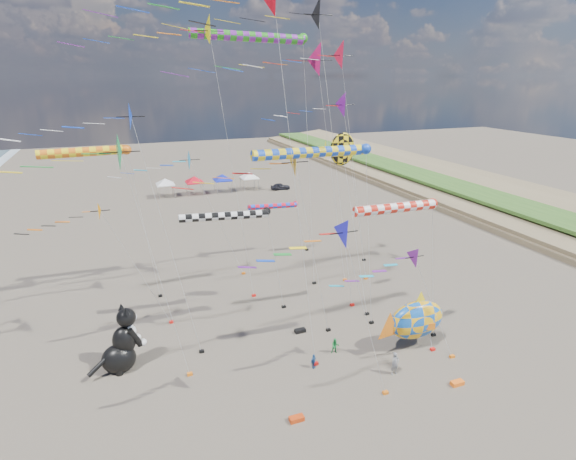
# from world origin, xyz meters

# --- Properties ---
(ground) EXTENTS (260.00, 260.00, 0.00)m
(ground) POSITION_xyz_m (0.00, 0.00, 0.00)
(ground) COLOR brown
(ground) RESTS_ON ground
(delta_kite_0) EXTENTS (12.61, 2.47, 24.46)m
(delta_kite_0) POSITION_xyz_m (-6.41, 19.00, 22.92)
(delta_kite_0) COLOR #FFE806
(delta_kite_0) RESTS_ON ground
(delta_kite_1) EXTENTS (10.93, 2.24, 15.41)m
(delta_kite_1) POSITION_xyz_m (-2.50, 10.91, 13.98)
(delta_kite_1) COLOR #F1A60C
(delta_kite_1) RESTS_ON ground
(delta_kite_3) EXTENTS (15.76, 3.15, 22.88)m
(delta_kite_3) POSITION_xyz_m (3.07, 18.99, 21.07)
(delta_kite_3) COLOR #CC145F
(delta_kite_3) RESTS_ON ground
(delta_kite_4) EXTENTS (8.93, 1.61, 9.37)m
(delta_kite_4) POSITION_xyz_m (4.11, 4.25, 8.15)
(delta_kite_4) COLOR #711B86
(delta_kite_4) RESTS_ON ground
(delta_kite_5) EXTENTS (9.08, 1.89, 12.81)m
(delta_kite_5) POSITION_xyz_m (-2.66, 2.56, 11.53)
(delta_kite_5) COLOR #1C19D9
(delta_kite_5) RESTS_ON ground
(delta_kite_6) EXTENTS (13.22, 2.57, 25.49)m
(delta_kite_6) POSITION_xyz_m (1.41, 14.00, 23.91)
(delta_kite_6) COLOR black
(delta_kite_6) RESTS_ON ground
(delta_kite_7) EXTENTS (11.00, 2.10, 13.73)m
(delta_kite_7) POSITION_xyz_m (-7.15, 24.27, 12.37)
(delta_kite_7) COLOR #1396DA
(delta_kite_7) RESTS_ON ground
(delta_kite_8) EXTENTS (13.73, 2.62, 22.93)m
(delta_kite_8) POSITION_xyz_m (4.30, 18.56, 21.35)
(delta_kite_8) COLOR red
(delta_kite_8) RESTS_ON ground
(delta_kite_9) EXTENTS (8.74, 1.52, 11.36)m
(delta_kite_9) POSITION_xyz_m (-15.05, 16.82, 10.16)
(delta_kite_9) COLOR orange
(delta_kite_9) RESTS_ON ground
(delta_kite_10) EXTENTS (11.73, 2.44, 17.12)m
(delta_kite_10) POSITION_xyz_m (-13.93, 9.15, 15.61)
(delta_kite_10) COLOR #149149
(delta_kite_10) RESTS_ON ground
(delta_kite_11) EXTENTS (10.07, 1.95, 18.52)m
(delta_kite_11) POSITION_xyz_m (-12.99, 11.59, 17.18)
(delta_kite_11) COLOR blue
(delta_kite_11) RESTS_ON ground
(delta_kite_12) EXTENTS (11.61, 2.78, 18.74)m
(delta_kite_12) POSITION_xyz_m (7.63, 22.92, 17.13)
(delta_kite_12) COLOR #791495
(delta_kite_12) RESTS_ON ground
(windsock_0) EXTENTS (8.44, 0.81, 14.46)m
(windsock_0) POSITION_xyz_m (-15.44, 22.12, 13.98)
(windsock_0) COLOR orange
(windsock_0) RESTS_ON ground
(windsock_1) EXTENTS (8.83, 0.70, 9.63)m
(windsock_1) POSITION_xyz_m (-5.43, 15.91, 9.22)
(windsock_1) COLOR black
(windsock_1) RESTS_ON ground
(windsock_2) EXTENTS (11.16, 0.82, 23.30)m
(windsock_2) POSITION_xyz_m (-1.92, 19.42, 22.80)
(windsock_2) COLOR #228C19
(windsock_2) RESTS_ON ground
(windsock_3) EXTENTS (7.94, 0.75, 11.63)m
(windsock_3) POSITION_xyz_m (4.71, 7.21, 11.19)
(windsock_3) COLOR red
(windsock_3) RESTS_ON ground
(windsock_4) EXTENTS (10.44, 0.78, 15.25)m
(windsock_4) POSITION_xyz_m (-0.20, 10.65, 14.80)
(windsock_4) COLOR blue
(windsock_4) RESTS_ON ground
(windsock_5) EXTENTS (7.32, 0.62, 6.31)m
(windsock_5) POSITION_xyz_m (2.83, 28.14, 5.95)
(windsock_5) COLOR red
(windsock_5) RESTS_ON ground
(angelfish_kite) EXTENTS (3.74, 3.02, 15.69)m
(angelfish_kite) POSITION_xyz_m (3.46, 14.07, 14.25)
(angelfish_kite) COLOR yellow
(angelfish_kite) RESTS_ON ground
(cat_inflatable) EXTENTS (4.00, 3.00, 4.84)m
(cat_inflatable) POSITION_xyz_m (-14.58, 11.64, 2.42)
(cat_inflatable) COLOR black
(cat_inflatable) RESTS_ON ground
(fish_inflatable) EXTENTS (6.21, 2.41, 4.69)m
(fish_inflatable) POSITION_xyz_m (6.52, 6.54, 2.34)
(fish_inflatable) COLOR blue
(fish_inflatable) RESTS_ON ground
(person_adult) EXTENTS (0.68, 0.50, 1.73)m
(person_adult) POSITION_xyz_m (3.19, 4.13, 0.86)
(person_adult) COLOR slate
(person_adult) RESTS_ON ground
(child_green) EXTENTS (0.70, 0.61, 1.23)m
(child_green) POSITION_xyz_m (0.44, 7.92, 0.62)
(child_green) COLOR #1A8338
(child_green) RESTS_ON ground
(child_blue) EXTENTS (0.69, 0.58, 1.11)m
(child_blue) POSITION_xyz_m (-1.84, 6.83, 0.55)
(child_blue) COLOR #245292
(child_blue) RESTS_ON ground
(kite_bag_0) EXTENTS (0.90, 0.44, 0.30)m
(kite_bag_0) POSITION_xyz_m (-4.94, 2.39, 0.15)
(kite_bag_0) COLOR red
(kite_bag_0) RESTS_ON ground
(kite_bag_1) EXTENTS (0.90, 0.44, 0.30)m
(kite_bag_1) POSITION_xyz_m (6.52, 1.59, 0.15)
(kite_bag_1) COLOR orange
(kite_bag_1) RESTS_ON ground
(kite_bag_2) EXTENTS (0.90, 0.44, 0.30)m
(kite_bag_2) POSITION_xyz_m (-0.93, 11.55, 0.15)
(kite_bag_2) COLOR black
(kite_bag_2) RESTS_ON ground
(tent_row) EXTENTS (19.20, 4.20, 3.80)m
(tent_row) POSITION_xyz_m (1.50, 60.00, 3.15)
(tent_row) COLOR white
(tent_row) RESTS_ON ground
(parked_car) EXTENTS (3.67, 1.74, 1.21)m
(parked_car) POSITION_xyz_m (14.32, 58.00, 0.61)
(parked_car) COLOR #26262D
(parked_car) RESTS_ON ground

